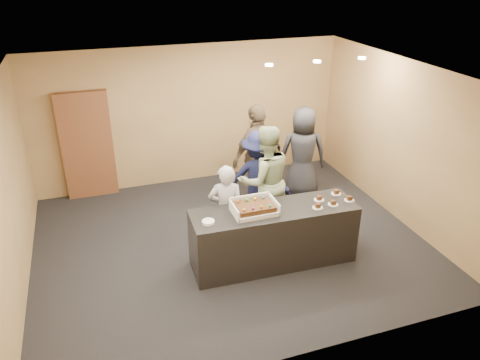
{
  "coord_description": "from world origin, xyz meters",
  "views": [
    {
      "loc": [
        -1.88,
        -6.04,
        4.17
      ],
      "look_at": [
        0.17,
        0.0,
        1.08
      ],
      "focal_mm": 35.0,
      "sensor_mm": 36.0,
      "label": 1
    }
  ],
  "objects_px": {
    "cake_box": "(254,209)",
    "sheet_cake": "(255,207)",
    "person_brown_extra": "(257,156)",
    "storage_cabinet": "(87,146)",
    "person_dark_suit": "(303,153)",
    "person_server_grey": "(226,210)",
    "serving_counter": "(273,236)",
    "person_sage_man": "(265,181)",
    "plate_stack": "(208,222)",
    "person_navy_man": "(259,178)"
  },
  "relations": [
    {
      "from": "person_brown_extra",
      "to": "cake_box",
      "type": "bearing_deg",
      "value": 45.73
    },
    {
      "from": "person_server_grey",
      "to": "person_navy_man",
      "type": "relative_size",
      "value": 0.88
    },
    {
      "from": "person_server_grey",
      "to": "person_brown_extra",
      "type": "relative_size",
      "value": 0.77
    },
    {
      "from": "cake_box",
      "to": "person_sage_man",
      "type": "height_order",
      "value": "person_sage_man"
    },
    {
      "from": "cake_box",
      "to": "person_sage_man",
      "type": "xyz_separation_m",
      "value": [
        0.5,
        0.85,
        -0.02
      ]
    },
    {
      "from": "cake_box",
      "to": "person_navy_man",
      "type": "bearing_deg",
      "value": 65.87
    },
    {
      "from": "cake_box",
      "to": "plate_stack",
      "type": "bearing_deg",
      "value": -172.31
    },
    {
      "from": "plate_stack",
      "to": "person_server_grey",
      "type": "relative_size",
      "value": 0.12
    },
    {
      "from": "serving_counter",
      "to": "cake_box",
      "type": "height_order",
      "value": "cake_box"
    },
    {
      "from": "serving_counter",
      "to": "person_server_grey",
      "type": "xyz_separation_m",
      "value": [
        -0.57,
        0.49,
        0.28
      ]
    },
    {
      "from": "person_sage_man",
      "to": "person_navy_man",
      "type": "relative_size",
      "value": 1.12
    },
    {
      "from": "person_server_grey",
      "to": "person_navy_man",
      "type": "xyz_separation_m",
      "value": [
        0.78,
        0.69,
        0.1
      ]
    },
    {
      "from": "cake_box",
      "to": "person_brown_extra",
      "type": "relative_size",
      "value": 0.33
    },
    {
      "from": "serving_counter",
      "to": "person_dark_suit",
      "type": "height_order",
      "value": "person_dark_suit"
    },
    {
      "from": "person_server_grey",
      "to": "sheet_cake",
      "type": "bearing_deg",
      "value": 133.74
    },
    {
      "from": "sheet_cake",
      "to": "serving_counter",
      "type": "bearing_deg",
      "value": 0.0
    },
    {
      "from": "person_navy_man",
      "to": "sheet_cake",
      "type": "bearing_deg",
      "value": 100.34
    },
    {
      "from": "plate_stack",
      "to": "person_dark_suit",
      "type": "distance_m",
      "value": 2.97
    },
    {
      "from": "plate_stack",
      "to": "person_brown_extra",
      "type": "xyz_separation_m",
      "value": [
        1.41,
        1.88,
        0.02
      ]
    },
    {
      "from": "storage_cabinet",
      "to": "sheet_cake",
      "type": "distance_m",
      "value": 3.77
    },
    {
      "from": "person_dark_suit",
      "to": "cake_box",
      "type": "bearing_deg",
      "value": 67.19
    },
    {
      "from": "person_sage_man",
      "to": "person_dark_suit",
      "type": "distance_m",
      "value": 1.45
    },
    {
      "from": "cake_box",
      "to": "sheet_cake",
      "type": "distance_m",
      "value": 0.06
    },
    {
      "from": "person_server_grey",
      "to": "person_navy_man",
      "type": "height_order",
      "value": "person_navy_man"
    },
    {
      "from": "cake_box",
      "to": "serving_counter",
      "type": "bearing_deg",
      "value": -4.3
    },
    {
      "from": "cake_box",
      "to": "person_server_grey",
      "type": "relative_size",
      "value": 0.43
    },
    {
      "from": "sheet_cake",
      "to": "person_brown_extra",
      "type": "relative_size",
      "value": 0.28
    },
    {
      "from": "cake_box",
      "to": "person_brown_extra",
      "type": "distance_m",
      "value": 1.92
    },
    {
      "from": "plate_stack",
      "to": "serving_counter",
      "type": "bearing_deg",
      "value": 4.06
    },
    {
      "from": "serving_counter",
      "to": "person_dark_suit",
      "type": "relative_size",
      "value": 1.37
    },
    {
      "from": "storage_cabinet",
      "to": "cake_box",
      "type": "xyz_separation_m",
      "value": [
        2.11,
        -3.1,
        -0.06
      ]
    },
    {
      "from": "cake_box",
      "to": "person_server_grey",
      "type": "distance_m",
      "value": 0.58
    },
    {
      "from": "cake_box",
      "to": "person_dark_suit",
      "type": "bearing_deg",
      "value": 47.92
    },
    {
      "from": "serving_counter",
      "to": "cake_box",
      "type": "xyz_separation_m",
      "value": [
        -0.3,
        0.02,
        0.49
      ]
    },
    {
      "from": "person_sage_man",
      "to": "person_brown_extra",
      "type": "xyz_separation_m",
      "value": [
        0.22,
        0.93,
        0.02
      ]
    },
    {
      "from": "storage_cabinet",
      "to": "person_dark_suit",
      "type": "relative_size",
      "value": 1.15
    },
    {
      "from": "person_navy_man",
      "to": "person_brown_extra",
      "type": "distance_m",
      "value": 0.67
    },
    {
      "from": "serving_counter",
      "to": "storage_cabinet",
      "type": "distance_m",
      "value": 3.99
    },
    {
      "from": "person_server_grey",
      "to": "person_navy_man",
      "type": "distance_m",
      "value": 1.05
    },
    {
      "from": "plate_stack",
      "to": "cake_box",
      "type": "bearing_deg",
      "value": 7.69
    },
    {
      "from": "serving_counter",
      "to": "storage_cabinet",
      "type": "relative_size",
      "value": 1.19
    },
    {
      "from": "person_brown_extra",
      "to": "person_dark_suit",
      "type": "xyz_separation_m",
      "value": [
        0.89,
        0.0,
        -0.07
      ]
    },
    {
      "from": "storage_cabinet",
      "to": "person_sage_man",
      "type": "height_order",
      "value": "storage_cabinet"
    },
    {
      "from": "person_server_grey",
      "to": "person_dark_suit",
      "type": "height_order",
      "value": "person_dark_suit"
    },
    {
      "from": "person_server_grey",
      "to": "person_dark_suit",
      "type": "relative_size",
      "value": 0.83
    },
    {
      "from": "serving_counter",
      "to": "sheet_cake",
      "type": "relative_size",
      "value": 4.56
    },
    {
      "from": "sheet_cake",
      "to": "person_brown_extra",
      "type": "xyz_separation_m",
      "value": [
        0.72,
        1.81,
        -0.06
      ]
    },
    {
      "from": "person_server_grey",
      "to": "person_sage_man",
      "type": "distance_m",
      "value": 0.88
    },
    {
      "from": "serving_counter",
      "to": "person_brown_extra",
      "type": "bearing_deg",
      "value": 78.92
    },
    {
      "from": "person_sage_man",
      "to": "person_brown_extra",
      "type": "height_order",
      "value": "person_brown_extra"
    }
  ]
}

